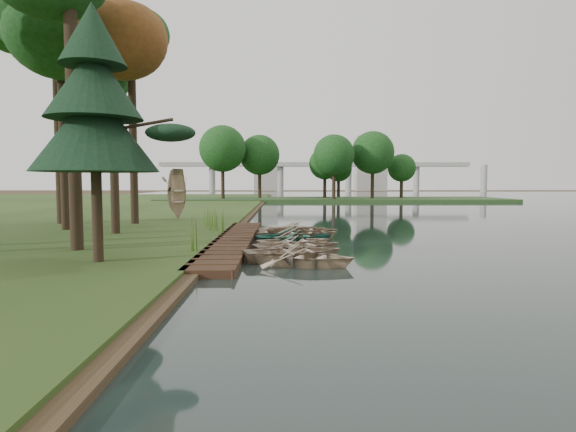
{
  "coord_description": "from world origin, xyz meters",
  "views": [
    {
      "loc": [
        0.54,
        -21.29,
        2.75
      ],
      "look_at": [
        0.79,
        -0.2,
        1.28
      ],
      "focal_mm": 30.0,
      "sensor_mm": 36.0,
      "label": 1
    }
  ],
  "objects_px": {
    "rowboat_1": "(294,250)",
    "rowboat_2": "(298,244)",
    "pine_tree": "(94,104)",
    "rowboat_0": "(305,255)",
    "stored_rowboat": "(178,214)",
    "boardwalk": "(234,241)"
  },
  "relations": [
    {
      "from": "rowboat_0",
      "to": "stored_rowboat",
      "type": "relative_size",
      "value": 0.97
    },
    {
      "from": "rowboat_2",
      "to": "pine_tree",
      "type": "bearing_deg",
      "value": 100.1
    },
    {
      "from": "rowboat_1",
      "to": "pine_tree",
      "type": "distance_m",
      "value": 7.9
    },
    {
      "from": "stored_rowboat",
      "to": "boardwalk",
      "type": "bearing_deg",
      "value": -126.34
    },
    {
      "from": "rowboat_0",
      "to": "stored_rowboat",
      "type": "bearing_deg",
      "value": 44.87
    },
    {
      "from": "rowboat_0",
      "to": "stored_rowboat",
      "type": "height_order",
      "value": "stored_rowboat"
    },
    {
      "from": "rowboat_0",
      "to": "rowboat_2",
      "type": "height_order",
      "value": "rowboat_2"
    },
    {
      "from": "rowboat_1",
      "to": "boardwalk",
      "type": "bearing_deg",
      "value": 13.4
    },
    {
      "from": "rowboat_0",
      "to": "pine_tree",
      "type": "height_order",
      "value": "pine_tree"
    },
    {
      "from": "boardwalk",
      "to": "rowboat_0",
      "type": "relative_size",
      "value": 4.93
    },
    {
      "from": "boardwalk",
      "to": "pine_tree",
      "type": "relative_size",
      "value": 2.03
    },
    {
      "from": "boardwalk",
      "to": "pine_tree",
      "type": "xyz_separation_m",
      "value": [
        -3.59,
        -6.42,
        4.97
      ]
    },
    {
      "from": "boardwalk",
      "to": "stored_rowboat",
      "type": "bearing_deg",
      "value": 114.37
    },
    {
      "from": "rowboat_0",
      "to": "rowboat_2",
      "type": "distance_m",
      "value": 2.7
    },
    {
      "from": "stored_rowboat",
      "to": "rowboat_1",
      "type": "bearing_deg",
      "value": -125.17
    },
    {
      "from": "rowboat_0",
      "to": "rowboat_1",
      "type": "xyz_separation_m",
      "value": [
        -0.33,
        1.03,
        0.03
      ]
    },
    {
      "from": "rowboat_2",
      "to": "pine_tree",
      "type": "xyz_separation_m",
      "value": [
        -6.32,
        -3.31,
        4.72
      ]
    },
    {
      "from": "rowboat_0",
      "to": "rowboat_1",
      "type": "distance_m",
      "value": 1.08
    },
    {
      "from": "stored_rowboat",
      "to": "pine_tree",
      "type": "bearing_deg",
      "value": -146.54
    },
    {
      "from": "rowboat_1",
      "to": "pine_tree",
      "type": "xyz_separation_m",
      "value": [
        -6.13,
        -1.65,
        4.71
      ]
    },
    {
      "from": "rowboat_0",
      "to": "rowboat_1",
      "type": "bearing_deg",
      "value": 37.58
    },
    {
      "from": "rowboat_1",
      "to": "rowboat_2",
      "type": "distance_m",
      "value": 1.67
    }
  ]
}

